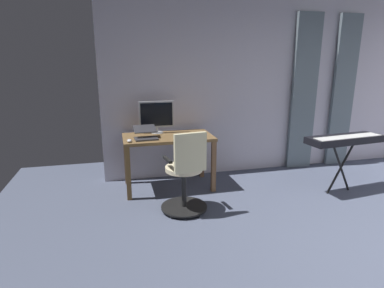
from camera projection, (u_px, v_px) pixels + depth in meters
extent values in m
cube|color=silver|center=(271.00, 86.00, 5.05)|extent=(5.36, 0.10, 2.75)
cube|color=slate|center=(343.00, 93.00, 5.28)|extent=(0.40, 0.06, 2.49)
cube|color=slate|center=(304.00, 94.00, 5.11)|extent=(0.43, 0.06, 2.49)
cube|color=brown|center=(168.00, 137.00, 4.34)|extent=(1.23, 0.67, 0.04)
cube|color=brown|center=(214.00, 167.00, 4.30)|extent=(0.06, 0.06, 0.72)
cube|color=brown|center=(128.00, 174.00, 4.03)|extent=(0.06, 0.06, 0.72)
cube|color=brown|center=(202.00, 155.00, 4.85)|extent=(0.06, 0.06, 0.72)
cube|color=brown|center=(126.00, 160.00, 4.58)|extent=(0.06, 0.06, 0.72)
cylinder|color=black|center=(184.00, 207.00, 3.82)|extent=(0.56, 0.56, 0.02)
sphere|color=black|center=(203.00, 204.00, 3.92)|extent=(0.05, 0.05, 0.05)
sphere|color=black|center=(183.00, 199.00, 4.08)|extent=(0.05, 0.05, 0.05)
sphere|color=black|center=(164.00, 206.00, 3.88)|extent=(0.05, 0.05, 0.05)
sphere|color=black|center=(172.00, 216.00, 3.61)|extent=(0.05, 0.05, 0.05)
sphere|color=black|center=(198.00, 215.00, 3.64)|extent=(0.05, 0.05, 0.05)
cylinder|color=black|center=(184.00, 189.00, 3.76)|extent=(0.06, 0.06, 0.47)
cylinder|color=beige|center=(184.00, 168.00, 3.70)|extent=(0.50, 0.50, 0.05)
cube|color=beige|center=(190.00, 153.00, 3.46)|extent=(0.38, 0.11, 0.45)
cube|color=black|center=(168.00, 160.00, 3.59)|extent=(0.08, 0.24, 0.03)
cube|color=black|center=(199.00, 156.00, 3.74)|extent=(0.08, 0.24, 0.03)
cylinder|color=#B7BCC1|center=(157.00, 133.00, 4.51)|extent=(0.18, 0.18, 0.01)
cylinder|color=#B7BCC1|center=(157.00, 130.00, 4.50)|extent=(0.04, 0.04, 0.07)
cube|color=#B7BCC1|center=(157.00, 114.00, 4.45)|extent=(0.49, 0.03, 0.37)
cube|color=black|center=(157.00, 114.00, 4.43)|extent=(0.45, 0.01, 0.33)
cube|color=#333338|center=(191.00, 135.00, 4.35)|extent=(0.40, 0.14, 0.02)
cube|color=#333338|center=(146.00, 139.00, 4.14)|extent=(0.31, 0.23, 0.02)
cube|color=#333338|center=(145.00, 129.00, 4.21)|extent=(0.30, 0.22, 0.07)
ellipsoid|color=silver|center=(129.00, 141.00, 4.00)|extent=(0.06, 0.10, 0.04)
cylinder|color=black|center=(341.00, 168.00, 4.28)|extent=(0.40, 0.07, 0.71)
cylinder|color=black|center=(341.00, 168.00, 4.28)|extent=(0.40, 0.07, 0.71)
cube|color=black|center=(344.00, 139.00, 4.17)|extent=(1.09, 0.43, 0.09)
cube|color=white|center=(348.00, 137.00, 4.11)|extent=(0.99, 0.27, 0.01)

